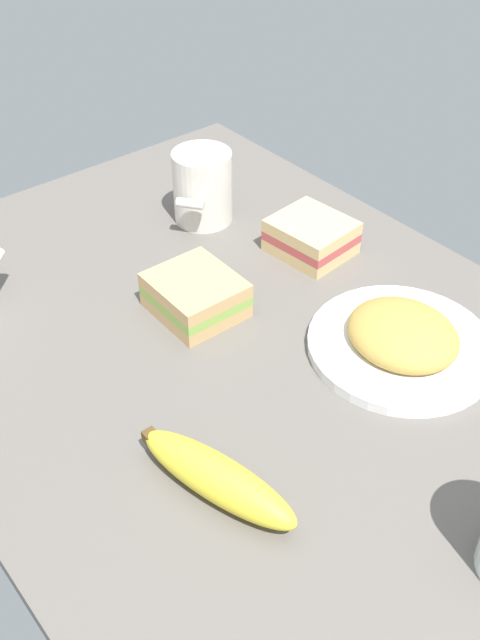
# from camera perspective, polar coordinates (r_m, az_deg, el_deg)

# --- Properties ---
(tabletop) EXTENTS (0.90, 0.64, 0.02)m
(tabletop) POSITION_cam_1_polar(r_m,az_deg,el_deg) (0.80, 0.00, -2.20)
(tabletop) COLOR #5B5651
(tabletop) RESTS_ON ground
(plate_of_food) EXTENTS (0.20, 0.20, 0.04)m
(plate_of_food) POSITION_cam_1_polar(r_m,az_deg,el_deg) (0.79, 12.57, -1.50)
(plate_of_food) COLOR white
(plate_of_food) RESTS_ON tabletop
(coffee_mug_milky) EXTENTS (0.09, 0.10, 0.10)m
(coffee_mug_milky) POSITION_cam_1_polar(r_m,az_deg,el_deg) (0.97, -2.96, 10.45)
(coffee_mug_milky) COLOR silver
(coffee_mug_milky) RESTS_ON tabletop
(sandwich_main) EXTENTS (0.10, 0.09, 0.04)m
(sandwich_main) POSITION_cam_1_polar(r_m,az_deg,el_deg) (0.82, -3.51, 1.96)
(sandwich_main) COLOR tan
(sandwich_main) RESTS_ON tabletop
(sandwich_side) EXTENTS (0.10, 0.09, 0.04)m
(sandwich_side) POSITION_cam_1_polar(r_m,az_deg,el_deg) (0.92, 5.61, 6.53)
(sandwich_side) COLOR #DBB77A
(sandwich_side) RESTS_ON tabletop
(banana) EXTENTS (0.17, 0.08, 0.04)m
(banana) POSITION_cam_1_polar(r_m,az_deg,el_deg) (0.64, -1.83, -12.25)
(banana) COLOR yellow
(banana) RESTS_ON tabletop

